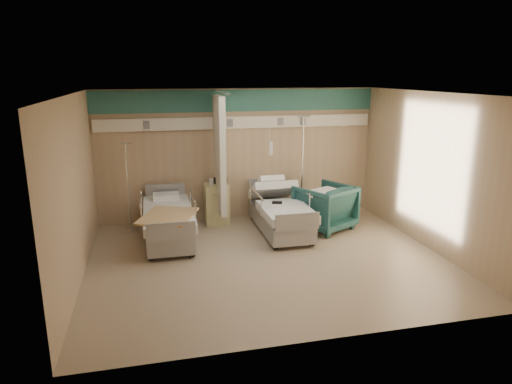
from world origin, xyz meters
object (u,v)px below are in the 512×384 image
bed_right (280,217)px  bed_left (169,225)px  iv_stand_right (301,197)px  visitor_armchair (325,207)px  iv_stand_left (130,214)px  bedside_cabinet (217,204)px

bed_right → bed_left: bearing=180.0°
bed_right → iv_stand_right: (0.74, 0.87, 0.14)m
visitor_armchair → iv_stand_right: iv_stand_right is taller
visitor_armchair → iv_stand_left: iv_stand_left is taller
bed_right → bedside_cabinet: size_ratio=2.54×
bedside_cabinet → iv_stand_right: (1.89, -0.03, 0.03)m
bed_right → iv_stand_right: 1.15m
bedside_cabinet → bed_left: bearing=-139.4°
bed_right → iv_stand_left: bearing=165.6°
visitor_armchair → iv_stand_left: bearing=-38.6°
bed_left → iv_stand_right: size_ratio=0.96×
bedside_cabinet → iv_stand_right: size_ratio=0.38×
visitor_armchair → bed_left: bearing=-27.6°
iv_stand_right → iv_stand_left: (-3.66, -0.12, -0.09)m
iv_stand_right → iv_stand_left: bearing=-178.1°
bed_left → visitor_armchair: visitor_armchair is taller
bed_left → visitor_armchair: size_ratio=2.12×
iv_stand_right → bed_right: bearing=-130.1°
visitor_armchair → iv_stand_right: bearing=-104.1°
bed_left → visitor_armchair: (3.15, 0.01, 0.15)m
bed_right → iv_stand_right: size_ratio=0.96×
iv_stand_left → bedside_cabinet: bearing=4.8°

